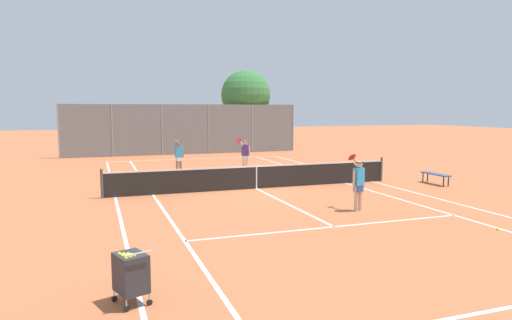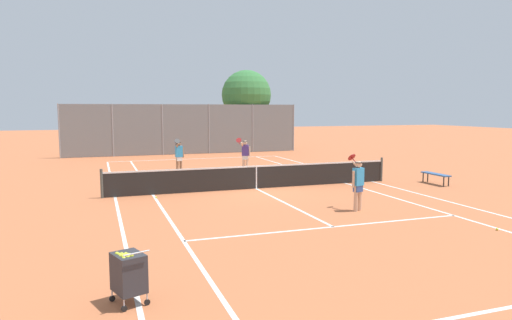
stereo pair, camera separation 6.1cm
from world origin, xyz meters
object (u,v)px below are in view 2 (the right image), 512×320
object	(u,v)px
player_near_side	(358,182)
loose_tennis_ball_1	(156,197)
tree_behind_left	(248,97)
loose_tennis_ball_0	(497,229)
courtside_bench	(436,175)
tennis_net	(256,176)
player_far_right	(245,154)
player_far_left	(179,155)
ball_cart	(129,272)

from	to	relation	value
player_near_side	loose_tennis_ball_1	size ratio (longest dim) A/B	26.88
tree_behind_left	loose_tennis_ball_0	bearing A→B (deg)	-93.01
courtside_bench	player_near_side	bearing A→B (deg)	-150.39
tennis_net	courtside_bench	bearing A→B (deg)	-10.89
tree_behind_left	player_near_side	bearing A→B (deg)	-99.26
player_near_side	player_far_right	bearing A→B (deg)	93.00
player_near_side	courtside_bench	world-z (taller)	player_near_side
player_far_right	loose_tennis_ball_1	xyz separation A→B (m)	(-5.27, -5.79, -0.89)
player_far_right	courtside_bench	bearing A→B (deg)	-45.35
loose_tennis_ball_0	courtside_bench	distance (m)	7.66
player_far_right	loose_tennis_ball_1	world-z (taller)	player_far_right
player_far_left	tennis_net	bearing A→B (deg)	-68.75
loose_tennis_ball_1	tree_behind_left	bearing A→B (deg)	62.22
player_far_left	courtside_bench	size ratio (longest dim) A/B	1.18
player_far_left	tree_behind_left	world-z (taller)	tree_behind_left
ball_cart	loose_tennis_ball_1	xyz separation A→B (m)	(1.54, 9.00, -0.50)
tennis_net	player_far_left	xyz separation A→B (m)	(-2.17, 5.59, 0.42)
loose_tennis_ball_1	player_far_left	bearing A→B (deg)	73.00
loose_tennis_ball_0	tree_behind_left	xyz separation A→B (m)	(1.33, 25.29, 4.17)
tennis_net	ball_cart	world-z (taller)	tennis_net
player_far_left	loose_tennis_ball_1	size ratio (longest dim) A/B	26.88
player_far_left	courtside_bench	xyz separation A→B (m)	(9.85, -7.07, -0.52)
loose_tennis_ball_1	courtside_bench	bearing A→B (deg)	-3.85
player_far_left	tree_behind_left	size ratio (longest dim) A/B	0.28
tennis_net	player_near_side	size ratio (longest dim) A/B	6.76
player_far_right	loose_tennis_ball_1	size ratio (longest dim) A/B	26.88
tennis_net	ball_cart	bearing A→B (deg)	-120.19
loose_tennis_ball_0	tree_behind_left	world-z (taller)	tree_behind_left
player_far_right	tree_behind_left	bearing A→B (deg)	71.12
loose_tennis_ball_1	courtside_bench	size ratio (longest dim) A/B	0.04
player_far_left	loose_tennis_ball_0	bearing A→B (deg)	-65.99
courtside_bench	loose_tennis_ball_0	bearing A→B (deg)	-119.06
ball_cart	player_far_right	size ratio (longest dim) A/B	0.54
tennis_net	tree_behind_left	size ratio (longest dim) A/B	1.92
ball_cart	player_near_side	size ratio (longest dim) A/B	0.54
loose_tennis_ball_0	tree_behind_left	distance (m)	25.67
ball_cart	loose_tennis_ball_0	distance (m)	9.72
tennis_net	player_near_side	distance (m)	5.18
tree_behind_left	loose_tennis_ball_1	bearing A→B (deg)	-117.78
player_near_side	courtside_bench	bearing A→B (deg)	29.61
player_far_left	courtside_bench	bearing A→B (deg)	-35.67
player_far_right	ball_cart	bearing A→B (deg)	-114.73
player_far_left	loose_tennis_ball_0	world-z (taller)	player_far_left
loose_tennis_ball_0	ball_cart	bearing A→B (deg)	-171.02
player_far_right	courtside_bench	distance (m)	9.26
tennis_net	player_far_right	size ratio (longest dim) A/B	6.76
ball_cart	loose_tennis_ball_1	size ratio (longest dim) A/B	14.58
player_far_left	loose_tennis_ball_1	distance (m)	6.62
ball_cart	player_far_left	world-z (taller)	player_far_left
player_far_left	player_far_right	xyz separation A→B (m)	(3.35, -0.49, 0.00)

